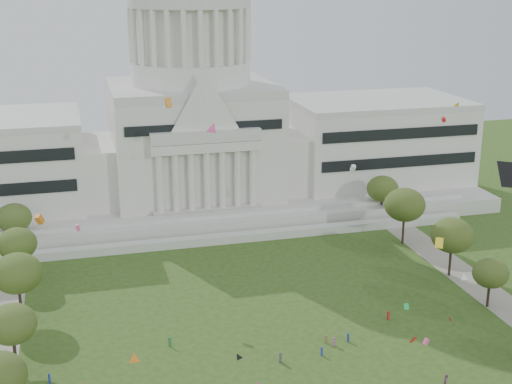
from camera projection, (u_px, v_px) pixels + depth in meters
capitol at (193, 127)px, 196.15m from camera, size 160.00×64.50×91.30m
row_tree_l_3 at (12, 324)px, 115.87m from camera, size 8.12×8.12×11.55m
row_tree_r_3 at (491, 273)px, 138.31m from camera, size 7.01×7.01×9.98m
row_tree_l_4 at (17, 273)px, 132.63m from camera, size 9.29×9.29×13.21m
row_tree_r_4 at (452, 235)px, 152.13m from camera, size 9.19×9.19×13.06m
row_tree_l_5 at (17, 244)px, 149.82m from camera, size 8.33×8.33×11.85m
row_tree_r_5 at (405, 205)px, 170.26m from camera, size 9.82×9.82×13.96m
row_tree_l_6 at (14, 218)px, 166.22m from camera, size 8.19×8.19×11.64m
row_tree_r_6 at (383, 189)px, 187.86m from camera, size 8.42×8.42×11.97m
person_2 at (447, 380)px, 113.25m from camera, size 1.11×1.01×1.94m
kite_swarm at (349, 255)px, 96.69m from camera, size 89.57×98.27×65.60m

